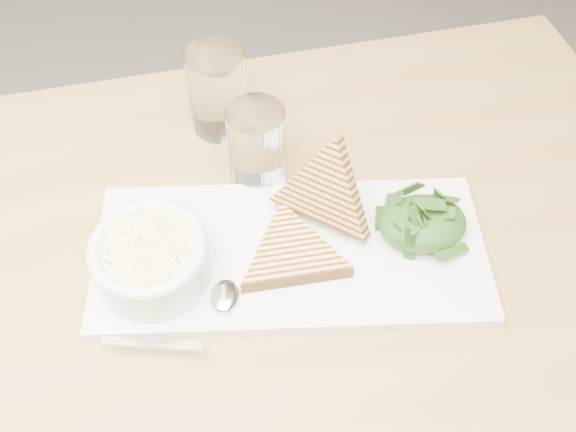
{
  "coord_description": "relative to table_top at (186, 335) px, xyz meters",
  "views": [
    {
      "loc": [
        0.15,
        -0.14,
        1.33
      ],
      "look_at": [
        0.21,
        0.28,
        0.79
      ],
      "focal_mm": 40.0,
      "sensor_mm": 36.0,
      "label": 1
    }
  ],
  "objects": [
    {
      "name": "spoon_handle",
      "position": [
        -0.03,
        -0.03,
        0.04
      ],
      "size": [
        0.1,
        0.03,
        0.0
      ],
      "primitive_type": "cube",
      "rotation": [
        0.0,
        0.0,
        -0.21
      ],
      "color": "silver",
      "rests_on": "platter"
    },
    {
      "name": "sandwich_lean",
      "position": [
        0.17,
        0.11,
        0.08
      ],
      "size": [
        0.18,
        0.18,
        0.16
      ],
      "primitive_type": null,
      "rotation": [
        1.22,
        0.0,
        -0.65
      ],
      "color": "#DB9950",
      "rests_on": "sandwich_flat"
    },
    {
      "name": "sandwich_flat",
      "position": [
        0.12,
        0.06,
        0.04
      ],
      "size": [
        0.14,
        0.14,
        0.02
      ],
      "primitive_type": null,
      "rotation": [
        0.0,
        0.0,
        0.04
      ],
      "color": "#DB9950",
      "rests_on": "platter"
    },
    {
      "name": "glass_far",
      "position": [
        0.06,
        0.29,
        0.08
      ],
      "size": [
        0.07,
        0.07,
        0.11
      ],
      "primitive_type": "cylinder",
      "color": "white",
      "rests_on": "table_top"
    },
    {
      "name": "glass_near",
      "position": [
        0.1,
        0.2,
        0.07
      ],
      "size": [
        0.07,
        0.07,
        0.1
      ],
      "primitive_type": "cylinder",
      "color": "white",
      "rests_on": "table_top"
    },
    {
      "name": "table_top",
      "position": [
        0.0,
        0.0,
        0.0
      ],
      "size": [
        1.31,
        0.94,
        0.04
      ],
      "primitive_type": "cube",
      "rotation": [
        0.0,
        0.0,
        0.09
      ],
      "color": "olive",
      "rests_on": "ground"
    },
    {
      "name": "arugula_pile",
      "position": [
        0.27,
        0.07,
        0.06
      ],
      "size": [
        0.11,
        0.1,
        0.05
      ],
      "primitive_type": null,
      "color": "#366221",
      "rests_on": "platter"
    },
    {
      "name": "bowl_rim",
      "position": [
        -0.03,
        0.06,
        0.09
      ],
      "size": [
        0.12,
        0.12,
        0.01
      ],
      "primitive_type": "torus",
      "color": "white",
      "rests_on": "soup_bowl"
    },
    {
      "name": "spoon_bowl",
      "position": [
        0.05,
        0.02,
        0.04
      ],
      "size": [
        0.04,
        0.05,
        0.01
      ],
      "primitive_type": "ellipsoid",
      "rotation": [
        0.0,
        0.0,
        -0.21
      ],
      "color": "silver",
      "rests_on": "platter"
    },
    {
      "name": "soup",
      "position": [
        -0.03,
        0.06,
        0.09
      ],
      "size": [
        0.1,
        0.1,
        0.01
      ],
      "primitive_type": "cylinder",
      "color": "#E7D08B",
      "rests_on": "soup_bowl"
    },
    {
      "name": "platter",
      "position": [
        0.12,
        0.07,
        0.03
      ],
      "size": [
        0.45,
        0.24,
        0.02
      ],
      "primitive_type": "cube",
      "rotation": [
        0.0,
        0.0,
        -0.1
      ],
      "color": "white",
      "rests_on": "table_top"
    },
    {
      "name": "salad_base",
      "position": [
        0.27,
        0.07,
        0.05
      ],
      "size": [
        0.1,
        0.08,
        0.04
      ],
      "primitive_type": "ellipsoid",
      "color": "black",
      "rests_on": "platter"
    },
    {
      "name": "table_leg_br",
      "position": [
        0.57,
        0.36,
        -0.37
      ],
      "size": [
        0.06,
        0.06,
        0.7
      ],
      "primitive_type": "cylinder",
      "color": "olive",
      "rests_on": "ground"
    },
    {
      "name": "soup_bowl",
      "position": [
        -0.03,
        0.06,
        0.06
      ],
      "size": [
        0.12,
        0.12,
        0.05
      ],
      "primitive_type": "cylinder",
      "color": "white",
      "rests_on": "platter"
    }
  ]
}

